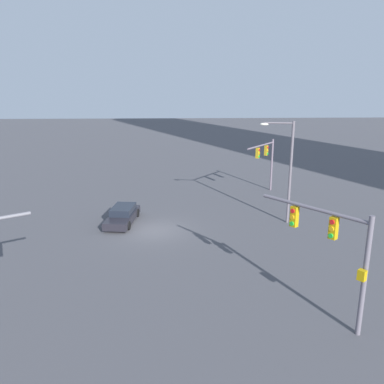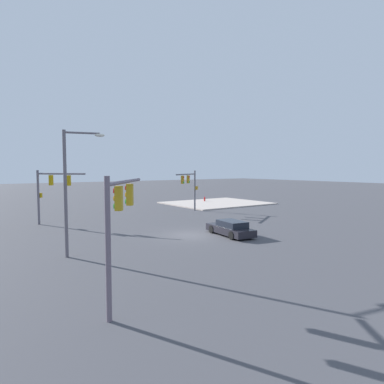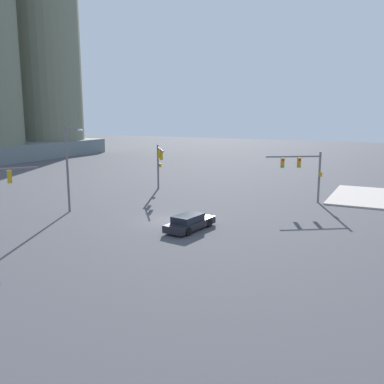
{
  "view_description": "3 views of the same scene",
  "coord_description": "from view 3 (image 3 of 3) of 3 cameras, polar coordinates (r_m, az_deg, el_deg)",
  "views": [
    {
      "loc": [
        26.18,
        1.37,
        9.82
      ],
      "look_at": [
        0.69,
        2.71,
        3.0
      ],
      "focal_mm": 36.25,
      "sensor_mm": 36.0,
      "label": 1
    },
    {
      "loc": [
        -22.07,
        15.47,
        5.35
      ],
      "look_at": [
        -2.15,
        1.52,
        3.64
      ],
      "focal_mm": 31.96,
      "sensor_mm": 36.0,
      "label": 2
    },
    {
      "loc": [
        -30.0,
        -16.54,
        8.81
      ],
      "look_at": [
        -1.15,
        -2.27,
        2.81
      ],
      "focal_mm": 39.93,
      "sensor_mm": 36.0,
      "label": 3
    }
  ],
  "objects": [
    {
      "name": "ground_plane",
      "position": [
        35.37,
        -2.48,
        -3.86
      ],
      "size": [
        217.23,
        217.23,
        0.0
      ],
      "primitive_type": "plane",
      "color": "#47474C"
    },
    {
      "name": "traffic_signal_near_corner",
      "position": [
        43.11,
        14.81,
        3.14
      ],
      "size": [
        3.08,
        4.94,
        5.04
      ],
      "rotation": [
        0.0,
        0.0,
        2.14
      ],
      "color": "slate",
      "rests_on": "ground"
    },
    {
      "name": "traffic_signal_cross_street",
      "position": [
        48.55,
        -4.38,
        4.39
      ],
      "size": [
        4.6,
        3.31,
        5.15
      ],
      "rotation": [
        0.0,
        0.0,
        -2.5
      ],
      "color": "slate",
      "rests_on": "ground"
    },
    {
      "name": "streetlamp_curved_arm",
      "position": [
        39.19,
        -16.1,
        3.75
      ],
      "size": [
        0.73,
        2.43,
        7.6
      ],
      "rotation": [
        0.0,
        0.0,
        -1.78
      ],
      "color": "#615B63",
      "rests_on": "ground"
    },
    {
      "name": "sedan_car_approaching",
      "position": [
        32.53,
        -0.34,
        -4.09
      ],
      "size": [
        4.91,
        2.33,
        1.21
      ],
      "rotation": [
        0.0,
        0.0,
        -0.13
      ],
      "color": "black",
      "rests_on": "ground"
    }
  ]
}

